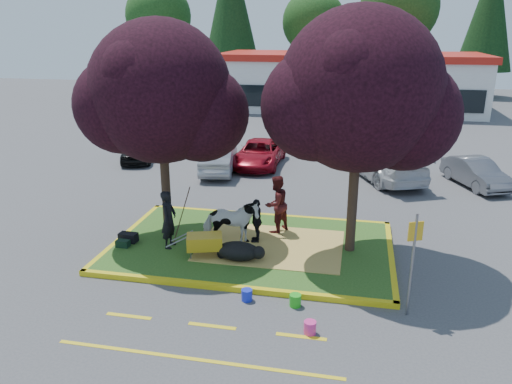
% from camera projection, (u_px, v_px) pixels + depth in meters
% --- Properties ---
extents(ground, '(90.00, 90.00, 0.00)m').
position_uv_depth(ground, '(252.00, 248.00, 15.04)').
color(ground, '#424244').
rests_on(ground, ground).
extents(median_island, '(8.00, 5.00, 0.15)m').
position_uv_depth(median_island, '(252.00, 246.00, 15.02)').
color(median_island, '#265119').
rests_on(median_island, ground).
extents(curb_near, '(8.30, 0.16, 0.15)m').
position_uv_depth(curb_near, '(230.00, 288.00, 12.62)').
color(curb_near, gold).
rests_on(curb_near, ground).
extents(curb_far, '(8.30, 0.16, 0.15)m').
position_uv_depth(curb_far, '(267.00, 216.00, 17.42)').
color(curb_far, gold).
rests_on(curb_far, ground).
extents(curb_left, '(0.16, 5.30, 0.15)m').
position_uv_depth(curb_left, '(126.00, 235.00, 15.80)').
color(curb_left, gold).
rests_on(curb_left, ground).
extents(curb_right, '(0.16, 5.30, 0.15)m').
position_uv_depth(curb_right, '(391.00, 258.00, 14.24)').
color(curb_right, gold).
rests_on(curb_right, ground).
extents(straw_bedding, '(4.20, 3.00, 0.01)m').
position_uv_depth(straw_bedding, '(271.00, 245.00, 14.88)').
color(straw_bedding, '#CDB454').
rests_on(straw_bedding, median_island).
extents(tree_purple_left, '(5.06, 4.20, 6.51)m').
position_uv_depth(tree_purple_left, '(161.00, 99.00, 14.56)').
color(tree_purple_left, black).
rests_on(tree_purple_left, median_island).
extents(tree_purple_right, '(5.30, 4.40, 6.82)m').
position_uv_depth(tree_purple_right, '(360.00, 98.00, 13.22)').
color(tree_purple_right, black).
rests_on(tree_purple_right, median_island).
extents(fire_lane_stripe_a, '(1.10, 0.12, 0.01)m').
position_uv_depth(fire_lane_stripe_a, '(129.00, 316.00, 11.52)').
color(fire_lane_stripe_a, yellow).
rests_on(fire_lane_stripe_a, ground).
extents(fire_lane_stripe_b, '(1.10, 0.12, 0.01)m').
position_uv_depth(fire_lane_stripe_b, '(212.00, 326.00, 11.14)').
color(fire_lane_stripe_b, yellow).
rests_on(fire_lane_stripe_b, ground).
extents(fire_lane_stripe_c, '(1.10, 0.12, 0.01)m').
position_uv_depth(fire_lane_stripe_c, '(301.00, 337.00, 10.76)').
color(fire_lane_stripe_c, yellow).
rests_on(fire_lane_stripe_c, ground).
extents(fire_lane_long, '(6.00, 0.10, 0.01)m').
position_uv_depth(fire_lane_long, '(195.00, 359.00, 10.02)').
color(fire_lane_long, yellow).
rests_on(fire_lane_long, ground).
extents(retail_building, '(20.40, 8.40, 4.40)m').
position_uv_depth(retail_building, '(349.00, 81.00, 39.97)').
color(retail_building, silver).
rests_on(retail_building, ground).
extents(treeline, '(46.58, 7.80, 14.63)m').
position_uv_depth(treeline, '(347.00, 12.00, 47.34)').
color(treeline, black).
rests_on(treeline, ground).
extents(cow, '(1.79, 1.13, 1.40)m').
position_uv_depth(cow, '(231.00, 223.00, 14.70)').
color(cow, white).
rests_on(cow, median_island).
extents(calf, '(1.37, 1.03, 0.53)m').
position_uv_depth(calf, '(238.00, 251.00, 13.90)').
color(calf, black).
rests_on(calf, median_island).
extents(handler, '(0.42, 0.63, 1.73)m').
position_uv_depth(handler, '(169.00, 219.00, 14.56)').
color(handler, black).
rests_on(handler, median_island).
extents(visitor_a, '(1.07, 1.13, 1.84)m').
position_uv_depth(visitor_a, '(276.00, 204.00, 15.64)').
color(visitor_a, '#4C1516').
rests_on(visitor_a, median_island).
extents(visitor_b, '(0.43, 0.83, 1.36)m').
position_uv_depth(visitor_b, '(257.00, 220.00, 14.98)').
color(visitor_b, black).
rests_on(visitor_b, median_island).
extents(wheelbarrow, '(1.77, 0.85, 0.67)m').
position_uv_depth(wheelbarrow, '(205.00, 242.00, 14.00)').
color(wheelbarrow, black).
rests_on(wheelbarrow, median_island).
extents(gear_bag_dark, '(0.57, 0.33, 0.28)m').
position_uv_depth(gear_bag_dark, '(128.00, 237.00, 15.12)').
color(gear_bag_dark, black).
rests_on(gear_bag_dark, median_island).
extents(gear_bag_green, '(0.40, 0.26, 0.21)m').
position_uv_depth(gear_bag_green, '(123.00, 243.00, 14.78)').
color(gear_bag_green, black).
rests_on(gear_bag_green, median_island).
extents(sign_post, '(0.33, 0.17, 2.49)m').
position_uv_depth(sign_post, '(413.00, 254.00, 11.11)').
color(sign_post, slate).
rests_on(sign_post, ground).
extents(bucket_green, '(0.36, 0.36, 0.30)m').
position_uv_depth(bucket_green, '(295.00, 300.00, 11.90)').
color(bucket_green, green).
rests_on(bucket_green, ground).
extents(bucket_pink, '(0.36, 0.36, 0.29)m').
position_uv_depth(bucket_pink, '(310.00, 328.00, 10.83)').
color(bucket_pink, '#E5338A').
rests_on(bucket_pink, ground).
extents(bucket_blue, '(0.30, 0.30, 0.29)m').
position_uv_depth(bucket_blue, '(247.00, 295.00, 12.15)').
color(bucket_blue, '#1929C9').
rests_on(bucket_blue, ground).
extents(car_black, '(2.32, 3.80, 1.21)m').
position_uv_depth(car_black, '(139.00, 148.00, 24.81)').
color(car_black, black).
rests_on(car_black, ground).
extents(car_silver, '(2.00, 4.14, 1.31)m').
position_uv_depth(car_silver, '(219.00, 158.00, 22.80)').
color(car_silver, '#96999E').
rests_on(car_silver, ground).
extents(car_red, '(2.04, 4.36, 1.21)m').
position_uv_depth(car_red, '(260.00, 153.00, 23.88)').
color(car_red, maroon).
rests_on(car_red, ground).
extents(car_white, '(4.04, 5.61, 1.51)m').
position_uv_depth(car_white, '(384.00, 162.00, 21.77)').
color(car_white, silver).
rests_on(car_white, ground).
extents(car_grey, '(2.49, 3.77, 1.17)m').
position_uv_depth(car_grey, '(476.00, 173.00, 20.78)').
color(car_grey, '#57595E').
rests_on(car_grey, ground).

